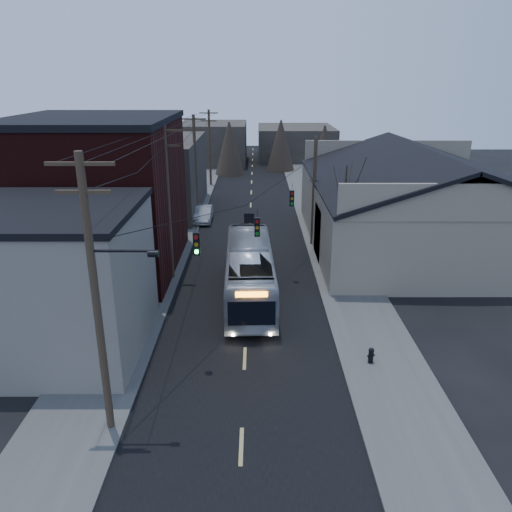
# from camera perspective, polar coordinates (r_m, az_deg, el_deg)

# --- Properties ---
(ground) EXTENTS (160.00, 160.00, 0.00)m
(ground) POSITION_cam_1_polar(r_m,az_deg,el_deg) (17.96, -1.89, -25.11)
(ground) COLOR black
(ground) RESTS_ON ground
(road_surface) EXTENTS (9.00, 110.00, 0.02)m
(road_surface) POSITION_cam_1_polar(r_m,az_deg,el_deg) (44.54, -0.71, 3.34)
(road_surface) COLOR black
(road_surface) RESTS_ON ground
(sidewalk_left) EXTENTS (4.00, 110.00, 0.12)m
(sidewalk_left) POSITION_cam_1_polar(r_m,az_deg,el_deg) (45.07, -9.01, 3.36)
(sidewalk_left) COLOR #474744
(sidewalk_left) RESTS_ON ground
(sidewalk_right) EXTENTS (4.00, 110.00, 0.12)m
(sidewalk_right) POSITION_cam_1_polar(r_m,az_deg,el_deg) (44.92, 7.63, 3.38)
(sidewalk_right) COLOR #474744
(sidewalk_right) RESTS_ON ground
(building_clapboard) EXTENTS (8.00, 8.00, 7.00)m
(building_clapboard) POSITION_cam_1_polar(r_m,az_deg,el_deg) (25.41, -22.08, -2.86)
(building_clapboard) COLOR slate
(building_clapboard) RESTS_ON ground
(building_brick) EXTENTS (10.00, 12.00, 10.00)m
(building_brick) POSITION_cam_1_polar(r_m,az_deg,el_deg) (35.19, -17.54, 6.34)
(building_brick) COLOR black
(building_brick) RESTS_ON ground
(building_left_far) EXTENTS (9.00, 14.00, 7.00)m
(building_left_far) POSITION_cam_1_polar(r_m,az_deg,el_deg) (50.55, -11.61, 9.01)
(building_left_far) COLOR #342F29
(building_left_far) RESTS_ON ground
(warehouse) EXTENTS (16.16, 20.60, 7.73)m
(warehouse) POSITION_cam_1_polar(r_m,az_deg,el_deg) (40.94, 17.78, 4.80)
(warehouse) COLOR gray
(warehouse) RESTS_ON ground
(building_far_left) EXTENTS (10.00, 12.00, 6.00)m
(building_far_left) POSITION_cam_1_polar(r_m,az_deg,el_deg) (78.56, -4.91, 12.73)
(building_far_left) COLOR #342F29
(building_far_left) RESTS_ON ground
(building_far_right) EXTENTS (12.00, 14.00, 5.00)m
(building_far_right) POSITION_cam_1_polar(r_m,az_deg,el_deg) (83.56, 4.53, 12.83)
(building_far_right) COLOR #342F29
(building_far_right) RESTS_ON ground
(bare_tree) EXTENTS (0.40, 0.40, 7.20)m
(bare_tree) POSITION_cam_1_polar(r_m,az_deg,el_deg) (34.45, 9.98, 4.28)
(bare_tree) COLOR black
(bare_tree) RESTS_ON ground
(utility_lines) EXTENTS (11.24, 45.28, 10.50)m
(utility_lines) POSITION_cam_1_polar(r_m,az_deg,el_deg) (37.81, -5.61, 7.99)
(utility_lines) COLOR #382B1E
(utility_lines) RESTS_ON ground
(bus) EXTENTS (3.08, 11.73, 3.25)m
(bus) POSITION_cam_1_polar(r_m,az_deg,el_deg) (29.99, -0.75, -1.77)
(bus) COLOR #9FA4AA
(bus) RESTS_ON ground
(parked_car) EXTENTS (1.54, 4.28, 1.40)m
(parked_car) POSITION_cam_1_polar(r_m,az_deg,el_deg) (46.41, -6.02, 4.81)
(parked_car) COLOR #A5A9AC
(parked_car) RESTS_ON ground
(fire_hydrant) EXTENTS (0.37, 0.26, 0.76)m
(fire_hydrant) POSITION_cam_1_polar(r_m,az_deg,el_deg) (24.15, 13.01, -10.93)
(fire_hydrant) COLOR black
(fire_hydrant) RESTS_ON sidewalk_right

